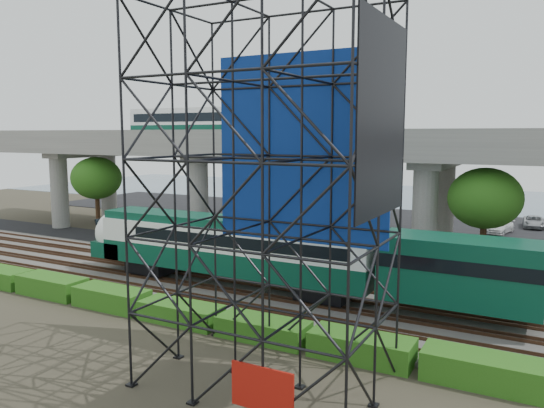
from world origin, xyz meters
The scene contains 13 objects.
ground centered at (0.00, 0.00, 0.00)m, with size 140.00×140.00×0.00m, color #474233.
ballast_bed centered at (0.00, 2.00, 0.10)m, with size 90.00×12.00×0.20m, color slate.
service_road centered at (0.00, 10.50, 0.04)m, with size 90.00×5.00×0.08m, color black.
parking_lot centered at (0.00, 34.00, 0.04)m, with size 90.00×18.00×0.08m, color black.
harbor_water centered at (0.00, 56.00, 0.01)m, with size 140.00×40.00×0.03m, color #476375.
rail_tracks centered at (0.00, 2.00, 0.28)m, with size 90.00×9.52×0.16m.
commuter_train centered at (2.19, 2.00, 2.88)m, with size 29.30×3.06×4.30m.
overpass centered at (-1.01, 16.00, 8.21)m, with size 80.00×12.00×12.40m.
scaffold_tower centered at (8.24, -7.98, 7.47)m, with size 9.36×6.36×15.00m.
hedge_strip centered at (1.01, -4.30, 0.56)m, with size 34.60×1.80×1.20m.
trees centered at (-4.67, 16.17, 5.57)m, with size 40.94×16.94×7.69m.
suv centered at (-2.25, 11.49, 0.75)m, with size 2.21×4.80×1.33m, color black.
parked_cars centered at (1.01, 33.74, 0.69)m, with size 35.33×9.60×1.32m.
Camera 1 is at (18.09, -25.96, 9.96)m, focal length 35.00 mm.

